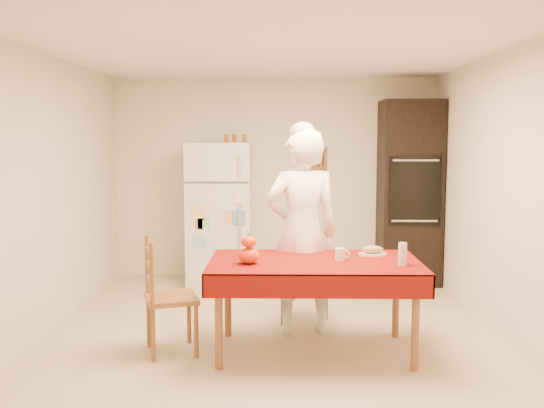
{
  "coord_description": "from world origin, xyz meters",
  "views": [
    {
      "loc": [
        0.1,
        -5.35,
        1.74
      ],
      "look_at": [
        0.01,
        0.2,
        1.14
      ],
      "focal_mm": 40.0,
      "sensor_mm": 36.0,
      "label": 1
    }
  ],
  "objects_px": {
    "coffee_mug": "(340,254)",
    "chair_left": "(163,292)",
    "chair_far": "(306,269)",
    "pumpkin_lower": "(249,256)",
    "refrigerator": "(220,213)",
    "bread_plate": "(373,254)",
    "oven_cabinet": "(409,193)",
    "seated_woman": "(302,232)",
    "dining_table": "(314,269)",
    "wine_glass": "(403,254)"
  },
  "relations": [
    {
      "from": "oven_cabinet",
      "to": "chair_left",
      "type": "xyz_separation_m",
      "value": [
        -2.49,
        -2.5,
        -0.59
      ]
    },
    {
      "from": "chair_far",
      "to": "coffee_mug",
      "type": "height_order",
      "value": "chair_far"
    },
    {
      "from": "coffee_mug",
      "to": "bread_plate",
      "type": "xyz_separation_m",
      "value": [
        0.3,
        0.22,
        -0.04
      ]
    },
    {
      "from": "chair_far",
      "to": "wine_glass",
      "type": "xyz_separation_m",
      "value": [
        0.71,
        -0.99,
        0.34
      ]
    },
    {
      "from": "chair_left",
      "to": "wine_glass",
      "type": "bearing_deg",
      "value": -111.08
    },
    {
      "from": "refrigerator",
      "to": "seated_woman",
      "type": "distance_m",
      "value": 2.13
    },
    {
      "from": "dining_table",
      "to": "pumpkin_lower",
      "type": "bearing_deg",
      "value": -166.98
    },
    {
      "from": "seated_woman",
      "to": "chair_far",
      "type": "bearing_deg",
      "value": -109.26
    },
    {
      "from": "coffee_mug",
      "to": "pumpkin_lower",
      "type": "height_order",
      "value": "pumpkin_lower"
    },
    {
      "from": "seated_woman",
      "to": "bread_plate",
      "type": "bearing_deg",
      "value": 146.07
    },
    {
      "from": "oven_cabinet",
      "to": "seated_woman",
      "type": "bearing_deg",
      "value": -124.54
    },
    {
      "from": "coffee_mug",
      "to": "pumpkin_lower",
      "type": "bearing_deg",
      "value": -169.34
    },
    {
      "from": "seated_woman",
      "to": "bread_plate",
      "type": "height_order",
      "value": "seated_woman"
    },
    {
      "from": "dining_table",
      "to": "wine_glass",
      "type": "distance_m",
      "value": 0.71
    },
    {
      "from": "dining_table",
      "to": "seated_woman",
      "type": "bearing_deg",
      "value": 99.67
    },
    {
      "from": "chair_far",
      "to": "seated_woman",
      "type": "height_order",
      "value": "seated_woman"
    },
    {
      "from": "chair_left",
      "to": "wine_glass",
      "type": "distance_m",
      "value": 1.94
    },
    {
      "from": "coffee_mug",
      "to": "bread_plate",
      "type": "height_order",
      "value": "coffee_mug"
    },
    {
      "from": "chair_far",
      "to": "bread_plate",
      "type": "xyz_separation_m",
      "value": [
        0.54,
        -0.6,
        0.26
      ]
    },
    {
      "from": "coffee_mug",
      "to": "chair_left",
      "type": "bearing_deg",
      "value": -177.64
    },
    {
      "from": "chair_far",
      "to": "chair_left",
      "type": "bearing_deg",
      "value": -131.93
    },
    {
      "from": "refrigerator",
      "to": "chair_far",
      "type": "xyz_separation_m",
      "value": [
        0.98,
        -1.57,
        -0.34
      ]
    },
    {
      "from": "chair_left",
      "to": "seated_woman",
      "type": "bearing_deg",
      "value": -82.73
    },
    {
      "from": "oven_cabinet",
      "to": "seated_woman",
      "type": "height_order",
      "value": "oven_cabinet"
    },
    {
      "from": "bread_plate",
      "to": "coffee_mug",
      "type": "bearing_deg",
      "value": -143.04
    },
    {
      "from": "chair_left",
      "to": "bread_plate",
      "type": "relative_size",
      "value": 3.96
    },
    {
      "from": "dining_table",
      "to": "oven_cabinet",
      "type": "bearing_deg",
      "value": 62.69
    },
    {
      "from": "oven_cabinet",
      "to": "chair_left",
      "type": "height_order",
      "value": "oven_cabinet"
    },
    {
      "from": "chair_left",
      "to": "seated_woman",
      "type": "height_order",
      "value": "seated_woman"
    },
    {
      "from": "chair_far",
      "to": "chair_left",
      "type": "distance_m",
      "value": 1.49
    },
    {
      "from": "dining_table",
      "to": "bread_plate",
      "type": "bearing_deg",
      "value": 25.42
    },
    {
      "from": "seated_woman",
      "to": "bread_plate",
      "type": "xyz_separation_m",
      "value": [
        0.59,
        -0.25,
        -0.15
      ]
    },
    {
      "from": "pumpkin_lower",
      "to": "wine_glass",
      "type": "height_order",
      "value": "wine_glass"
    },
    {
      "from": "chair_far",
      "to": "seated_woman",
      "type": "xyz_separation_m",
      "value": [
        -0.05,
        -0.35,
        0.41
      ]
    },
    {
      "from": "chair_far",
      "to": "pumpkin_lower",
      "type": "height_order",
      "value": "chair_far"
    },
    {
      "from": "chair_left",
      "to": "oven_cabinet",
      "type": "bearing_deg",
      "value": -62.76
    },
    {
      "from": "refrigerator",
      "to": "seated_woman",
      "type": "height_order",
      "value": "seated_woman"
    },
    {
      "from": "chair_far",
      "to": "chair_left",
      "type": "xyz_separation_m",
      "value": [
        -1.19,
        -0.88,
        0.0
      ]
    },
    {
      "from": "refrigerator",
      "to": "bread_plate",
      "type": "distance_m",
      "value": 2.65
    },
    {
      "from": "seated_woman",
      "to": "pumpkin_lower",
      "type": "xyz_separation_m",
      "value": [
        -0.44,
        -0.61,
        -0.09
      ]
    },
    {
      "from": "oven_cabinet",
      "to": "dining_table",
      "type": "xyz_separation_m",
      "value": [
        -1.27,
        -2.46,
        -0.41
      ]
    },
    {
      "from": "refrigerator",
      "to": "bread_plate",
      "type": "bearing_deg",
      "value": -55.06
    },
    {
      "from": "oven_cabinet",
      "to": "bread_plate",
      "type": "height_order",
      "value": "oven_cabinet"
    },
    {
      "from": "chair_far",
      "to": "seated_woman",
      "type": "distance_m",
      "value": 0.54
    },
    {
      "from": "pumpkin_lower",
      "to": "chair_far",
      "type": "bearing_deg",
      "value": 62.88
    },
    {
      "from": "oven_cabinet",
      "to": "bread_plate",
      "type": "distance_m",
      "value": 2.37
    },
    {
      "from": "refrigerator",
      "to": "bread_plate",
      "type": "relative_size",
      "value": 7.08
    },
    {
      "from": "pumpkin_lower",
      "to": "wine_glass",
      "type": "relative_size",
      "value": 0.97
    },
    {
      "from": "oven_cabinet",
      "to": "bread_plate",
      "type": "xyz_separation_m",
      "value": [
        -0.76,
        -2.22,
        -0.33
      ]
    },
    {
      "from": "wine_glass",
      "to": "bread_plate",
      "type": "xyz_separation_m",
      "value": [
        -0.17,
        0.39,
        -0.08
      ]
    }
  ]
}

